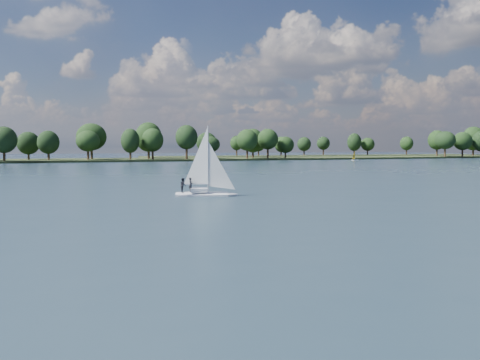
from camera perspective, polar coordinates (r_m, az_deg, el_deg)
ground at (r=108.16m, az=-16.06°, el=0.40°), size 700.00×700.00×0.00m
far_shore at (r=219.61m, az=-19.91°, el=1.87°), size 660.00×40.00×1.50m
far_shore_back at (r=318.87m, az=9.52°, el=2.50°), size 220.00×30.00×1.40m
sailboat at (r=61.62m, az=-4.04°, el=0.44°), size 6.72×3.75×8.53m
dinghy_orange at (r=230.35m, az=12.17°, el=2.34°), size 2.82×1.15×4.48m
treeline at (r=215.59m, az=-21.49°, el=3.98°), size 561.97×73.50×18.09m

